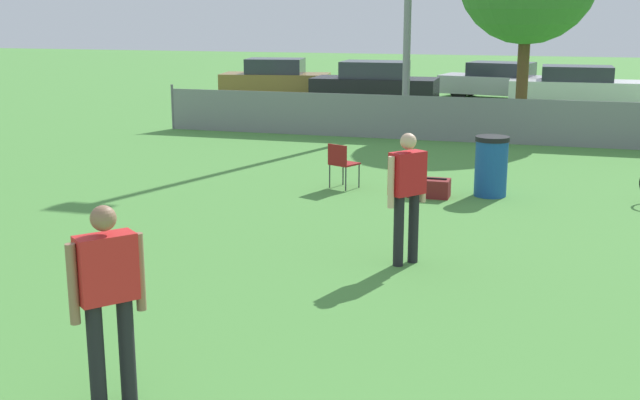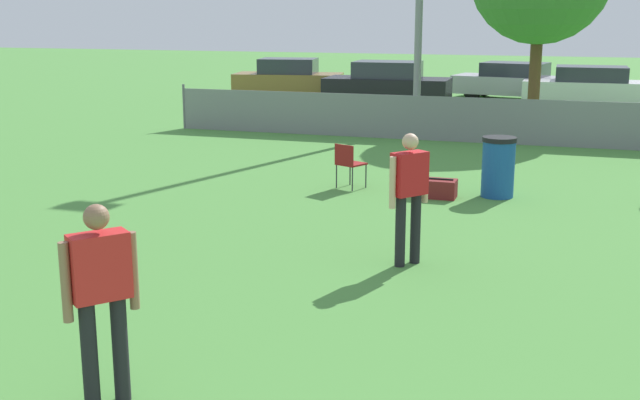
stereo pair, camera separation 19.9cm
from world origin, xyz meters
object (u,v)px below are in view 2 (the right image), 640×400
object	(u,v)px
player_thrower_red	(409,189)
parked_car_tan	(288,79)
folding_chair_sideline	(349,162)
parked_car_silver	(514,81)
trash_bin	(498,167)
player_defender_red	(101,290)
gear_bag_sideline	(436,188)
parked_car_dark	(387,84)
parked_car_white	(590,87)

from	to	relation	value
player_thrower_red	parked_car_tan	bearing A→B (deg)	61.27
folding_chair_sideline	parked_car_silver	world-z (taller)	parked_car_silver
player_thrower_red	trash_bin	xyz separation A→B (m)	(0.67, 4.26, -0.46)
player_defender_red	gear_bag_sideline	xyz separation A→B (m)	(1.20, 8.28, -0.82)
player_defender_red	player_thrower_red	distance (m)	4.67
player_thrower_red	folding_chair_sideline	size ratio (longest dim) A/B	2.05
player_thrower_red	parked_car_silver	bearing A→B (deg)	37.95
parked_car_tan	player_thrower_red	bearing A→B (deg)	-74.73
parked_car_dark	folding_chair_sideline	bearing A→B (deg)	-81.24
gear_bag_sideline	parked_car_white	world-z (taller)	parked_car_white
player_defender_red	trash_bin	bearing A→B (deg)	25.04
player_thrower_red	folding_chair_sideline	xyz separation A→B (m)	(-1.96, 4.09, -0.49)
trash_bin	gear_bag_sideline	world-z (taller)	trash_bin
trash_bin	gear_bag_sideline	size ratio (longest dim) A/B	1.48
player_thrower_red	parked_car_silver	distance (m)	20.68
player_thrower_red	parked_car_white	distance (m)	19.39
player_thrower_red	parked_car_tan	size ratio (longest dim) A/B	0.40
gear_bag_sideline	trash_bin	bearing A→B (deg)	21.48
player_defender_red	trash_bin	xyz separation A→B (m)	(2.20, 8.67, -0.46)
player_defender_red	parked_car_silver	bearing A→B (deg)	36.83
player_thrower_red	folding_chair_sideline	world-z (taller)	player_thrower_red
parked_car_white	gear_bag_sideline	bearing A→B (deg)	-100.51
gear_bag_sideline	parked_car_silver	xyz separation A→B (m)	(-0.12, 16.81, 0.50)
trash_bin	parked_car_tan	world-z (taller)	parked_car_tan
parked_car_dark	parked_car_white	bearing A→B (deg)	14.67
parked_car_tan	parked_car_dark	distance (m)	4.24
folding_chair_sideline	parked_car_silver	bearing A→B (deg)	-70.70
player_thrower_red	gear_bag_sideline	distance (m)	3.97
trash_bin	player_thrower_red	bearing A→B (deg)	-98.92
parked_car_tan	parked_car_white	size ratio (longest dim) A/B	0.93
folding_chair_sideline	trash_bin	world-z (taller)	trash_bin
folding_chair_sideline	parked_car_silver	distance (m)	16.65
trash_bin	parked_car_silver	world-z (taller)	parked_car_silver
player_defender_red	folding_chair_sideline	bearing A→B (deg)	42.16
player_defender_red	trash_bin	distance (m)	8.96
parked_car_silver	player_thrower_red	bearing A→B (deg)	-78.31
player_thrower_red	parked_car_silver	xyz separation A→B (m)	(-0.46, 20.67, -0.32)
parked_car_white	folding_chair_sideline	bearing A→B (deg)	-106.50
gear_bag_sideline	parked_car_white	distance (m)	15.61
gear_bag_sideline	parked_car_silver	size ratio (longest dim) A/B	0.15
player_thrower_red	parked_car_dark	world-z (taller)	player_thrower_red
parked_car_dark	player_thrower_red	bearing A→B (deg)	-77.46
parked_car_dark	player_defender_red	bearing A→B (deg)	-84.22
gear_bag_sideline	player_thrower_red	bearing A→B (deg)	-85.08
player_defender_red	gear_bag_sideline	size ratio (longest dim) A/B	2.38
parked_car_silver	parked_car_tan	bearing A→B (deg)	-154.71
player_thrower_red	parked_car_dark	xyz separation A→B (m)	(-4.42, 17.31, -0.26)
player_thrower_red	parked_car_white	size ratio (longest dim) A/B	0.37
folding_chair_sideline	trash_bin	size ratio (longest dim) A/B	0.78
folding_chair_sideline	trash_bin	xyz separation A→B (m)	(2.63, 0.17, 0.03)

